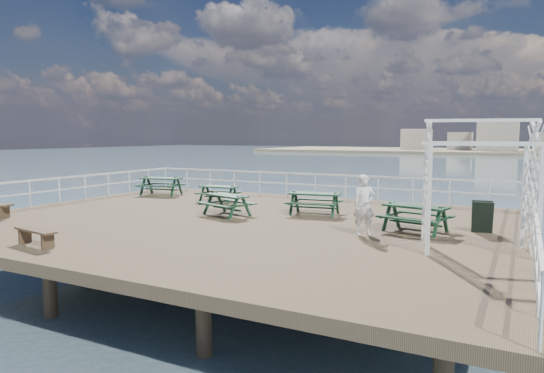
% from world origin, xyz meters
% --- Properties ---
extents(ground, '(18.00, 14.00, 0.30)m').
position_xyz_m(ground, '(0.00, 0.00, -0.15)').
color(ground, brown).
rests_on(ground, ground).
extents(sea_backdrop, '(300.00, 300.00, 9.20)m').
position_xyz_m(sea_backdrop, '(12.54, 134.07, -0.51)').
color(sea_backdrop, '#456474').
rests_on(sea_backdrop, ground).
extents(railing, '(17.77, 13.76, 1.10)m').
position_xyz_m(railing, '(-0.07, 2.57, 0.87)').
color(railing, white).
rests_on(railing, ground).
extents(picnic_table_a, '(2.20, 1.91, 0.94)m').
position_xyz_m(picnic_table_a, '(-6.88, 4.17, 0.60)').
color(picnic_table_a, '#12321E').
rests_on(picnic_table_a, ground).
extents(picnic_table_b, '(1.71, 1.42, 0.79)m').
position_xyz_m(picnic_table_b, '(-2.97, 3.29, 0.51)').
color(picnic_table_b, '#12321E').
rests_on(picnic_table_b, ground).
extents(picnic_table_c, '(2.11, 1.84, 0.89)m').
position_xyz_m(picnic_table_c, '(5.78, 0.62, 0.57)').
color(picnic_table_c, '#12321E').
rests_on(picnic_table_c, ground).
extents(picnic_table_d, '(2.08, 1.87, 0.84)m').
position_xyz_m(picnic_table_d, '(-0.80, 0.57, 0.54)').
color(picnic_table_d, '#12321E').
rests_on(picnic_table_d, ground).
extents(picnic_table_e, '(2.02, 1.71, 0.89)m').
position_xyz_m(picnic_table_e, '(1.90, 2.19, 0.57)').
color(picnic_table_e, '#12321E').
rests_on(picnic_table_e, ground).
extents(flat_bench_far, '(1.55, 0.58, 0.43)m').
position_xyz_m(flat_bench_far, '(-2.54, -5.80, 0.32)').
color(flat_bench_far, brown).
rests_on(flat_bench_far, ground).
extents(trellis_arbor, '(2.86, 1.98, 3.24)m').
position_xyz_m(trellis_arbor, '(7.60, -1.21, 1.44)').
color(trellis_arbor, white).
rests_on(trellis_arbor, ground).
extents(sandwich_board, '(0.63, 0.51, 0.95)m').
position_xyz_m(sandwich_board, '(7.55, 1.36, 0.46)').
color(sandwich_board, black).
rests_on(sandwich_board, ground).
extents(person, '(0.76, 0.69, 1.73)m').
position_xyz_m(person, '(4.56, -0.53, 0.87)').
color(person, white).
rests_on(person, ground).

